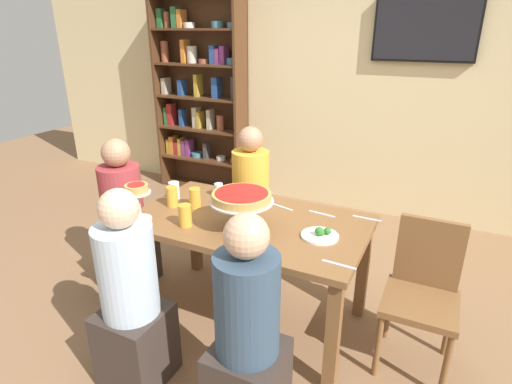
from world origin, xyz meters
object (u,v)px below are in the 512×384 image
beer_glass_amber_tall (185,216)px  salad_plate_far_diner (246,201)px  beer_glass_amber_short (195,198)px  water_glass_clear_far (174,190)px  diner_head_west (125,225)px  salad_plate_near_diner (320,234)px  television (425,30)px  deep_dish_pizza_stand (242,199)px  bookshelf (200,95)px  cutlery_knife_near (367,218)px  chair_head_east (423,288)px  water_glass_clear_near (219,190)px  diner_far_left (251,205)px  cutlery_fork_far (339,265)px  diner_near_left (131,305)px  beer_glass_amber_spare (172,196)px  diner_near_right (247,342)px  cutlery_knife_far (281,207)px  cutlery_fork_near (322,214)px  personal_pizza_stand (137,196)px  dining_table (249,234)px

beer_glass_amber_tall → salad_plate_far_diner: bearing=69.9°
beer_glass_amber_short → water_glass_clear_far: beer_glass_amber_short is taller
diner_head_west → salad_plate_near_diner: bearing=-0.4°
television → deep_dish_pizza_stand: bearing=-107.0°
bookshelf → cutlery_knife_near: 2.88m
chair_head_east → beer_glass_amber_short: (-1.46, -0.08, 0.32)m
television → water_glass_clear_near: 2.38m
television → diner_head_west: 3.06m
diner_far_left → cutlery_fork_far: diner_far_left is taller
television → diner_near_left: 3.32m
diner_head_west → diner_far_left: (0.67, 0.75, 0.00)m
salad_plate_far_diner → beer_glass_amber_tall: size_ratio=1.55×
television → chair_head_east: size_ratio=1.03×
bookshelf → beer_glass_amber_spare: bearing=-62.0°
salad_plate_far_diner → beer_glass_amber_short: beer_glass_amber_short is taller
diner_near_right → salad_plate_far_diner: bearing=27.5°
cutlery_knife_near → cutlery_knife_far: same height
beer_glass_amber_spare → cutlery_fork_near: bearing=18.0°
personal_pizza_stand → cutlery_fork_far: personal_pizza_stand is taller
diner_head_west → beer_glass_amber_tall: (0.72, -0.23, 0.32)m
cutlery_fork_near → dining_table: bearing=42.7°
diner_far_left → cutlery_fork_near: size_ratio=6.39×
cutlery_knife_near → chair_head_east: bearing=149.9°
dining_table → diner_head_west: size_ratio=1.27×
beer_glass_amber_spare → water_glass_clear_near: bearing=56.8°
beer_glass_amber_tall → beer_glass_amber_spare: size_ratio=1.01×
diner_near_right → cutlery_fork_far: 0.59m
cutlery_fork_far → chair_head_east: bearing=46.3°
salad_plate_far_diner → personal_pizza_stand: bearing=-132.3°
beer_glass_amber_tall → cutlery_fork_near: size_ratio=0.77×
dining_table → chair_head_east: bearing=5.2°
diner_head_west → diner_near_right: (1.38, -0.71, 0.00)m
water_glass_clear_far → diner_far_left: bearing=66.7°
diner_near_right → cutlery_fork_near: (0.03, 1.00, 0.25)m
diner_head_west → diner_near_left: bearing=-45.9°
diner_far_left → beer_glass_amber_spare: diner_far_left is taller
salad_plate_far_diner → cutlery_knife_far: salad_plate_far_diner is taller
television → diner_near_left: bearing=-109.8°
cutlery_fork_far → cutlery_fork_near: bearing=118.7°
diner_near_left → cutlery_fork_far: size_ratio=6.39×
deep_dish_pizza_stand → beer_glass_amber_spare: size_ratio=2.76×
chair_head_east → beer_glass_amber_tall: size_ratio=6.32×
television → diner_near_right: television is taller
diner_far_left → water_glass_clear_far: 0.77m
water_glass_clear_far → cutlery_fork_far: 1.33m
diner_far_left → beer_glass_amber_spare: bearing=-15.3°
salad_plate_near_diner → water_glass_clear_far: size_ratio=1.82×
beer_glass_amber_spare → personal_pizza_stand: bearing=-100.5°
diner_far_left → salad_plate_near_diner: diner_far_left is taller
cutlery_knife_far → water_glass_clear_near: bearing=16.3°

